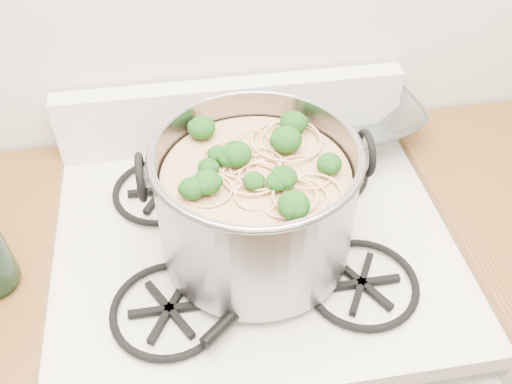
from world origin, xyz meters
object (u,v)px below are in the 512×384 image
Objects in this scene: gas_range at (254,363)px; stock_pot at (256,203)px; spatula at (301,249)px; glass_bowl at (342,124)px.

stock_pot is at bearing -93.55° from gas_range.
gas_range is 0.60m from stock_pot.
gas_range is at bearing -173.80° from spatula.
stock_pot is 0.42m from glass_bowl.
spatula is at bearing -43.24° from gas_range.
glass_bowl is at bearing 48.18° from gas_range.
spatula is at bearing -116.46° from glass_bowl.
spatula is 2.42× the size of glass_bowl.
gas_range is at bearing 86.45° from stock_pot.
gas_range is 2.98× the size of spatula.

